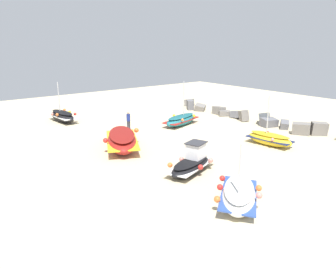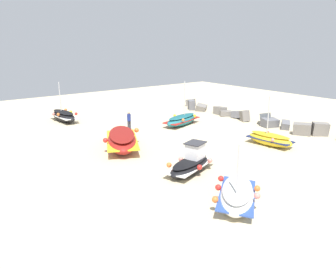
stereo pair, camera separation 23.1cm
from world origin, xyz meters
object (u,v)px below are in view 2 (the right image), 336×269
fishing_boat_3 (191,163)px  fishing_boat_4 (64,116)px  fishing_boat_0 (122,140)px  fishing_boat_1 (270,139)px  fishing_boat_5 (237,195)px  fishing_boat_2 (182,120)px  person_walking (129,120)px

fishing_boat_3 → fishing_boat_4: 17.09m
fishing_boat_0 → fishing_boat_3: (6.40, 0.94, -0.11)m
fishing_boat_1 → fishing_boat_3: size_ratio=0.92×
fishing_boat_5 → fishing_boat_2: bearing=22.7°
fishing_boat_0 → fishing_boat_3: size_ratio=1.45×
fishing_boat_3 → fishing_boat_5: fishing_boat_5 is taller
fishing_boat_0 → fishing_boat_5: size_ratio=1.38×
fishing_boat_4 → person_walking: 7.48m
fishing_boat_2 → fishing_boat_1: bearing=81.8°
person_walking → fishing_boat_4: bearing=-146.0°
fishing_boat_4 → fishing_boat_2: bearing=41.0°
fishing_boat_0 → fishing_boat_3: bearing=35.5°
fishing_boat_4 → person_walking: fishing_boat_4 is taller
fishing_boat_1 → fishing_boat_3: 8.05m
fishing_boat_3 → person_walking: fishing_boat_3 is taller
fishing_boat_0 → fishing_boat_1: fishing_boat_1 is taller
fishing_boat_2 → person_walking: (-1.30, -4.81, 0.47)m
fishing_boat_2 → fishing_boat_4: 11.38m
fishing_boat_0 → fishing_boat_4: 10.65m
fishing_boat_0 → fishing_boat_1: bearing=83.1°
fishing_boat_2 → fishing_boat_4: size_ratio=1.07×
fishing_boat_4 → fishing_boat_5: bearing=-3.2°
fishing_boat_2 → fishing_boat_5: size_ratio=1.05×
fishing_boat_3 → fishing_boat_2: bearing=34.2°
fishing_boat_1 → fishing_boat_2: size_ratio=0.83×
fishing_boat_3 → fishing_boat_5: bearing=-120.2°
fishing_boat_1 → fishing_boat_0: bearing=-130.0°
fishing_boat_0 → person_walking: (-3.92, 2.96, 0.33)m
fishing_boat_1 → fishing_boat_4: fishing_boat_4 is taller
fishing_boat_2 → fishing_boat_4: (-8.04, -8.05, 0.06)m
fishing_boat_1 → person_walking: bearing=-154.8°
fishing_boat_0 → fishing_boat_1: (6.08, 8.99, -0.15)m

